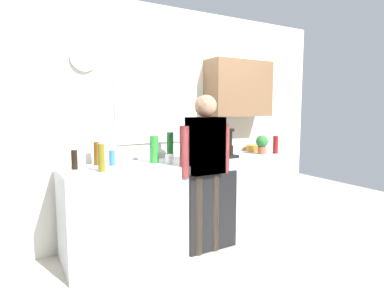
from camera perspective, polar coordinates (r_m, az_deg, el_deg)
The scene contains 19 objects.
ground_plane at distance 3.49m, azimuth 2.31°, elevation -18.47°, with size 8.00×8.00×0.00m, color beige.
kitchen_counter at distance 3.57m, azimuth -0.28°, elevation -10.11°, with size 2.66×0.64×0.91m, color #B2B7BC.
dishwasher_panel at distance 3.36m, azimuth 3.89°, elevation -12.01°, with size 0.56×0.02×0.82m, color black.
back_wall_assembly at distance 3.83m, azimuth -1.90°, elevation 4.77°, with size 4.26×0.42×2.60m.
coffee_maker at distance 3.70m, azimuth 5.96°, elevation -0.07°, with size 0.20×0.20×0.33m.
bottle_amber_beer at distance 3.31m, azimuth -16.53°, elevation -1.61°, with size 0.06×0.06×0.23m, color brown.
bottle_dark_sauce at distance 3.15m, azimuth -20.14°, elevation -2.61°, with size 0.06×0.06×0.18m, color black.
bottle_green_wine at distance 3.55m, azimuth -3.90°, elevation -0.27°, with size 0.07×0.07×0.30m, color #195923.
bottle_clear_soda at distance 3.33m, azimuth -6.74°, elevation -0.92°, with size 0.09×0.09×0.28m, color #2D8C33.
bottle_olive_oil at distance 2.95m, azimuth -15.79°, elevation -2.34°, with size 0.06×0.06×0.25m, color olive.
bottle_red_vinegar at distance 4.12m, azimuth 14.60°, elevation -0.10°, with size 0.06×0.06×0.22m, color maroon.
cup_terracotta_mug at distance 3.81m, azimuth 1.80°, elevation -1.37°, with size 0.08×0.08×0.09m, color #B26647.
cup_white_mug at distance 3.26m, azimuth -4.09°, elevation -2.69°, with size 0.08×0.08×0.10m, color white.
mixing_bowl at distance 4.31m, azimuth 11.06°, elevation -0.68°, with size 0.22×0.22×0.08m, color orange.
potted_plant at distance 4.04m, azimuth 12.30°, elevation 0.14°, with size 0.15×0.15×0.23m.
dish_soap at distance 3.26m, azimuth -14.00°, elevation -2.32°, with size 0.06×0.06×0.18m.
storage_canister at distance 3.22m, azimuth -0.42°, elevation -2.10°, with size 0.14×0.14×0.17m, color silver.
person_at_sink at distance 3.21m, azimuth 2.39°, elevation -2.94°, with size 0.57×0.22×1.60m.
person_guest at distance 3.21m, azimuth 2.39°, elevation -2.94°, with size 0.57×0.22×1.60m.
Camera 1 is at (-1.71, -2.67, 1.47)m, focal length 30.06 mm.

